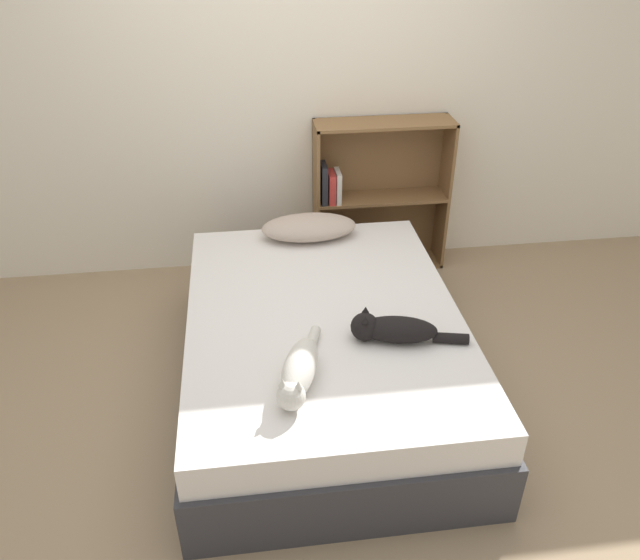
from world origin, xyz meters
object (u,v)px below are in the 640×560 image
object	(u,v)px
bed	(324,351)
bookshelf	(375,193)
pillow	(309,227)
cat_dark	(391,329)
cat_light	(299,372)

from	to	relation	value
bed	bookshelf	distance (m)	1.43
bed	bookshelf	size ratio (longest dim) A/B	1.84
pillow	cat_dark	bearing A→B (deg)	-75.81
pillow	cat_dark	xyz separation A→B (m)	(0.27, -1.06, -0.01)
bookshelf	bed	bearing A→B (deg)	-112.36
bed	bookshelf	bearing A→B (deg)	67.64
bed	cat_light	bearing A→B (deg)	-108.77
bed	pillow	xyz separation A→B (m)	(0.02, 0.79, 0.32)
pillow	cat_dark	size ratio (longest dim) A/B	1.05
pillow	cat_dark	world-z (taller)	cat_dark
cat_light	cat_dark	xyz separation A→B (m)	(0.46, 0.26, -0.01)
bed	cat_light	xyz separation A→B (m)	(-0.18, -0.53, 0.32)
bed	pillow	size ratio (longest dim) A/B	3.36
bookshelf	pillow	bearing A→B (deg)	-135.95
pillow	bookshelf	xyz separation A→B (m)	(0.51, 0.50, -0.03)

